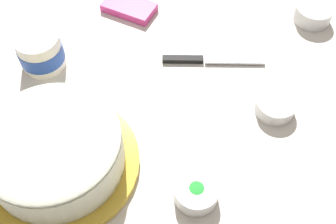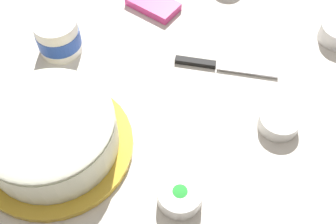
# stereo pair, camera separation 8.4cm
# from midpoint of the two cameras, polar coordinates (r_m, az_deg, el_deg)

# --- Properties ---
(ground_plane) EXTENTS (1.54, 1.54, 0.00)m
(ground_plane) POSITION_cam_midpoint_polar(r_m,az_deg,el_deg) (0.90, 4.61, 1.40)
(ground_plane) COLOR silver
(frosted_cake) EXTENTS (0.31, 0.31, 0.11)m
(frosted_cake) POSITION_cam_midpoint_polar(r_m,az_deg,el_deg) (0.81, -18.35, -5.46)
(frosted_cake) COLOR gold
(frosted_cake) RESTS_ON ground_plane
(frosting_tub) EXTENTS (0.10, 0.10, 0.09)m
(frosting_tub) POSITION_cam_midpoint_polar(r_m,az_deg,el_deg) (0.99, -19.67, 7.87)
(frosting_tub) COLOR white
(frosting_tub) RESTS_ON ground_plane
(spreading_knife) EXTENTS (0.23, 0.10, 0.01)m
(spreading_knife) POSITION_cam_midpoint_polar(r_m,az_deg,el_deg) (0.97, 2.46, 7.12)
(spreading_knife) COLOR silver
(spreading_knife) RESTS_ON ground_plane
(sprinkle_bowl_green) EXTENTS (0.08, 0.08, 0.04)m
(sprinkle_bowl_green) POSITION_cam_midpoint_polar(r_m,az_deg,el_deg) (0.77, 0.76, -11.26)
(sprinkle_bowl_green) COLOR white
(sprinkle_bowl_green) RESTS_ON ground_plane
(sprinkle_bowl_yellow) EXTENTS (0.08, 0.08, 0.03)m
(sprinkle_bowl_yellow) POSITION_cam_midpoint_polar(r_m,az_deg,el_deg) (0.89, 12.09, 0.63)
(sprinkle_bowl_yellow) COLOR white
(sprinkle_bowl_yellow) RESTS_ON ground_plane
(sprinkle_bowl_pink) EXTENTS (0.09, 0.09, 0.04)m
(sprinkle_bowl_pink) POSITION_cam_midpoint_polar(r_m,az_deg,el_deg) (1.11, 17.45, 12.85)
(sprinkle_bowl_pink) COLOR white
(sprinkle_bowl_pink) RESTS_ON ground_plane
(candy_box_lower) EXTENTS (0.14, 0.08, 0.02)m
(candy_box_lower) POSITION_cam_midpoint_polar(r_m,az_deg,el_deg) (1.10, -7.66, 14.06)
(candy_box_lower) COLOR #E53D8E
(candy_box_lower) RESTS_ON ground_plane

